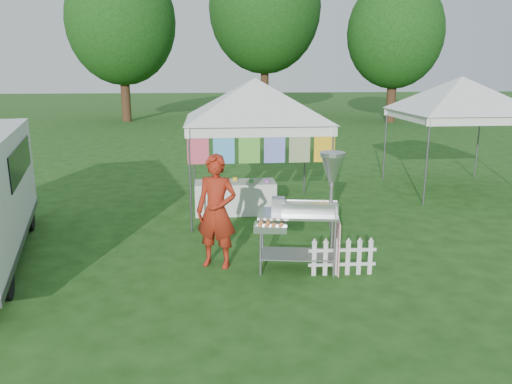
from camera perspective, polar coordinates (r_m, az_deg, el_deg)
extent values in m
plane|color=#1D3F12|center=(8.29, 2.22, -8.78)|extent=(120.00, 120.00, 0.00)
cylinder|color=#59595E|center=(9.90, -7.53, 1.28)|extent=(0.04, 0.04, 2.10)
cylinder|color=#59595E|center=(10.19, 8.64, 1.61)|extent=(0.04, 0.04, 2.10)
cylinder|color=#59595E|center=(12.68, -7.13, 4.09)|extent=(0.04, 0.04, 2.10)
cylinder|color=#59595E|center=(12.92, 5.60, 4.31)|extent=(0.04, 0.04, 2.10)
cube|color=white|center=(9.78, 0.69, 6.90)|extent=(3.00, 0.03, 0.22)
cube|color=white|center=(12.59, -0.72, 8.49)|extent=(3.00, 0.03, 0.22)
pyramid|color=white|center=(11.12, -0.10, 12.93)|extent=(4.24, 4.24, 0.90)
cylinder|color=#59595E|center=(9.77, 0.69, 7.37)|extent=(3.00, 0.03, 0.03)
cube|color=#CA1991|center=(9.77, -6.65, 5.20)|extent=(0.42, 0.01, 0.70)
cube|color=blue|center=(9.77, -3.71, 5.26)|extent=(0.42, 0.01, 0.70)
cube|color=#178A41|center=(9.80, -0.77, 5.32)|extent=(0.42, 0.01, 0.70)
cube|color=purple|center=(9.85, 2.14, 5.36)|extent=(0.42, 0.01, 0.70)
cube|color=#F6B30C|center=(9.93, 5.01, 5.38)|extent=(0.42, 0.01, 0.70)
cube|color=orange|center=(10.03, 7.84, 5.39)|extent=(0.42, 0.01, 0.70)
cylinder|color=#59595E|center=(12.46, 18.91, 3.27)|extent=(0.04, 0.04, 2.10)
cylinder|color=#59595E|center=(15.06, 14.52, 5.31)|extent=(0.04, 0.04, 2.10)
cylinder|color=#59595E|center=(16.25, 24.02, 5.16)|extent=(0.04, 0.04, 2.10)
cube|color=white|center=(12.99, 25.01, 7.37)|extent=(3.00, 0.03, 0.22)
cube|color=white|center=(15.50, 19.74, 8.72)|extent=(3.00, 0.03, 0.22)
pyramid|color=white|center=(14.18, 22.53, 12.12)|extent=(4.24, 4.24, 0.90)
cylinder|color=#59595E|center=(12.98, 25.05, 7.72)|extent=(3.00, 0.03, 0.03)
cylinder|color=#3D2616|center=(31.98, -14.72, 11.36)|extent=(0.56, 0.56, 3.96)
ellipsoid|color=#235918|center=(32.07, -15.17, 18.27)|extent=(6.40, 6.40, 7.36)
cylinder|color=#3D2616|center=(35.81, 0.99, 12.74)|extent=(0.56, 0.56, 4.84)
ellipsoid|color=#235918|center=(36.02, 1.03, 20.28)|extent=(7.60, 7.60, 8.74)
cylinder|color=#3D2616|center=(31.60, 15.23, 10.90)|extent=(0.56, 0.56, 3.52)
ellipsoid|color=#235918|center=(31.63, 15.64, 17.12)|extent=(5.60, 5.60, 6.44)
cylinder|color=gray|center=(7.90, 0.53, -6.29)|extent=(0.05, 0.05, 0.94)
cylinder|color=gray|center=(7.92, 8.97, -6.40)|extent=(0.05, 0.05, 0.94)
cylinder|color=gray|center=(8.39, 0.73, -5.04)|extent=(0.05, 0.05, 0.94)
cylinder|color=gray|center=(8.42, 8.66, -5.15)|extent=(0.05, 0.05, 0.94)
cube|color=gray|center=(8.21, 4.70, -7.09)|extent=(1.28, 0.78, 0.02)
cube|color=#B7B7BC|center=(7.99, 4.79, -2.53)|extent=(1.34, 0.82, 0.04)
cube|color=#B7B7BC|center=(8.02, 6.15, -1.76)|extent=(0.92, 0.40, 0.16)
cube|color=gray|center=(8.00, 2.56, -1.45)|extent=(0.24, 0.26, 0.23)
cylinder|color=gray|center=(7.95, 8.64, 0.79)|extent=(0.06, 0.06, 0.94)
cone|color=#B7B7BC|center=(7.89, 8.71, 2.64)|extent=(0.43, 0.43, 0.42)
cylinder|color=#B7B7BC|center=(7.85, 8.77, 4.29)|extent=(0.46, 0.46, 0.06)
cube|color=#B7B7BC|center=(7.64, 1.67, -4.08)|extent=(0.55, 0.39, 0.10)
cube|color=#F6A6AD|center=(8.17, 9.23, -5.76)|extent=(0.15, 0.78, 0.85)
cube|color=white|center=(7.70, 9.14, -2.31)|extent=(0.04, 0.15, 0.19)
imported|color=maroon|center=(8.14, -4.54, -2.24)|extent=(0.80, 0.67, 1.88)
cube|color=black|center=(9.83, -25.30, 3.26)|extent=(0.66, 2.78, 0.57)
cylinder|color=black|center=(7.99, -27.07, -8.57)|extent=(0.38, 0.74, 0.70)
cylinder|color=black|center=(11.11, -24.75, -2.22)|extent=(0.38, 0.74, 0.70)
cube|color=silver|center=(7.98, 6.65, -7.62)|extent=(0.07, 0.02, 0.56)
cube|color=silver|center=(8.02, 7.93, -7.57)|extent=(0.07, 0.02, 0.56)
cube|color=silver|center=(8.05, 9.19, -7.52)|extent=(0.07, 0.02, 0.56)
cube|color=silver|center=(8.09, 10.45, -7.46)|extent=(0.07, 0.02, 0.56)
cube|color=silver|center=(8.14, 11.69, -7.40)|extent=(0.07, 0.02, 0.56)
cube|color=silver|center=(8.19, 12.92, -7.34)|extent=(0.07, 0.02, 0.56)
cube|color=silver|center=(8.11, 9.79, -8.15)|extent=(1.08, 0.06, 0.05)
cube|color=silver|center=(8.02, 9.86, -6.56)|extent=(1.08, 0.06, 0.05)
cube|color=white|center=(11.29, -2.37, -0.61)|extent=(1.80, 0.70, 0.72)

